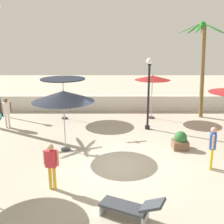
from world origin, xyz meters
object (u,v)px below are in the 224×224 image
object	(u,v)px
patio_umbrella_1	(62,80)
planter	(179,141)
patio_umbrella_4	(151,78)
guest_3	(5,110)
lamp_post_1	(147,87)
guest_2	(211,144)
palm_tree_1	(201,59)
patio_umbrella_3	(62,96)
lounge_chair_0	(130,207)
guest_0	(50,162)

from	to	relation	value
patio_umbrella_1	planter	world-z (taller)	patio_umbrella_1
patio_umbrella_4	guest_3	distance (m)	8.93
lamp_post_1	guest_2	bearing A→B (deg)	-69.29
patio_umbrella_4	palm_tree_1	size ratio (longest dim) A/B	0.47
patio_umbrella_3	guest_2	xyz separation A→B (m)	(6.06, -1.90, -1.48)
patio_umbrella_1	guest_2	size ratio (longest dim) A/B	1.60
patio_umbrella_4	planter	xyz separation A→B (m)	(0.66, -5.13, -2.21)
patio_umbrella_4	lamp_post_1	xyz separation A→B (m)	(-0.51, -2.23, -0.17)
planter	patio_umbrella_3	bearing A→B (deg)	-178.01
guest_3	planter	size ratio (longest dim) A/B	2.04
lounge_chair_0	guest_0	xyz separation A→B (m)	(-2.59, 1.66, 0.59)
guest_0	guest_2	size ratio (longest dim) A/B	0.95
patio_umbrella_4	guest_2	size ratio (longest dim) A/B	1.62
palm_tree_1	guest_2	world-z (taller)	palm_tree_1
patio_umbrella_3	patio_umbrella_4	world-z (taller)	patio_umbrella_3
patio_umbrella_1	guest_0	xyz separation A→B (m)	(1.02, -8.55, -1.49)
palm_tree_1	planter	xyz separation A→B (m)	(-2.45, -5.39, -3.39)
patio_umbrella_1	planter	distance (m)	8.26
guest_0	guest_3	bearing A→B (deg)	120.72
guest_2	guest_0	bearing A→B (deg)	-165.86
guest_0	guest_2	distance (m)	6.14
planter	patio_umbrella_4	bearing A→B (deg)	97.29
guest_2	patio_umbrella_4	bearing A→B (deg)	100.75
guest_3	planter	bearing A→B (deg)	-18.80
guest_0	planter	size ratio (longest dim) A/B	1.94
guest_2	planter	size ratio (longest dim) A/B	2.05
patio_umbrella_3	planter	distance (m)	5.77
patio_umbrella_3	palm_tree_1	xyz separation A→B (m)	(7.80, 5.58, 1.23)
patio_umbrella_3	lamp_post_1	bearing A→B (deg)	36.47
guest_2	lamp_post_1	bearing A→B (deg)	110.71
patio_umbrella_4	guest_3	size ratio (longest dim) A/B	1.63
lamp_post_1	planter	size ratio (longest dim) A/B	4.72
planter	lounge_chair_0	bearing A→B (deg)	-116.73
lamp_post_1	guest_3	bearing A→B (deg)	178.27
patio_umbrella_4	guest_0	size ratio (longest dim) A/B	1.71
palm_tree_1	lounge_chair_0	world-z (taller)	palm_tree_1
guest_3	guest_0	bearing A→B (deg)	-59.28
lamp_post_1	guest_2	world-z (taller)	lamp_post_1
planter	lamp_post_1	bearing A→B (deg)	111.97
palm_tree_1	lamp_post_1	bearing A→B (deg)	-145.49
lounge_chair_0	guest_3	xyz separation A→B (m)	(-6.59, 8.39, 0.65)
lounge_chair_0	lamp_post_1	bearing A→B (deg)	79.76
lamp_post_1	patio_umbrella_3	bearing A→B (deg)	-143.53
lounge_chair_0	guest_3	distance (m)	10.69
patio_umbrella_4	lamp_post_1	world-z (taller)	lamp_post_1
planter	guest_3	bearing A→B (deg)	161.20
patio_umbrella_3	lounge_chair_0	size ratio (longest dim) A/B	1.49
lamp_post_1	lounge_chair_0	size ratio (longest dim) A/B	2.11
patio_umbrella_1	guest_2	distance (m)	10.02
patio_umbrella_4	lounge_chair_0	size ratio (longest dim) A/B	1.48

